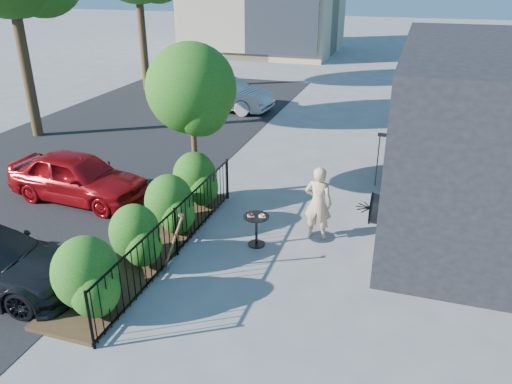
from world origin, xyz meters
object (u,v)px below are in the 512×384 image
(car_red, at_px, (78,177))
(car_silver, at_px, (222,93))
(patio_tree, at_px, (193,94))
(shovel, at_px, (173,246))
(cafe_table, at_px, (256,225))
(woman, at_px, (318,203))

(car_red, relative_size, car_silver, 0.86)
(car_silver, bearing_deg, patio_tree, -158.34)
(car_red, bearing_deg, shovel, -117.32)
(car_red, bearing_deg, cafe_table, -95.08)
(woman, distance_m, car_silver, 11.48)
(shovel, distance_m, car_red, 4.57)
(car_red, distance_m, car_silver, 9.63)
(shovel, height_order, car_red, shovel)
(cafe_table, bearing_deg, patio_tree, 139.94)
(shovel, bearing_deg, cafe_table, 51.94)
(patio_tree, height_order, shovel, patio_tree)
(patio_tree, bearing_deg, cafe_table, -40.06)
(patio_tree, distance_m, car_silver, 9.28)
(woman, xyz_separation_m, car_silver, (-6.09, 9.73, -0.13))
(cafe_table, distance_m, woman, 1.44)
(woman, height_order, car_silver, woman)
(car_silver, bearing_deg, woman, -143.75)
(patio_tree, relative_size, woman, 2.33)
(patio_tree, xyz_separation_m, shovel, (0.98, -3.40, -2.16))
(patio_tree, xyz_separation_m, woman, (3.38, -1.10, -1.92))
(shovel, relative_size, car_red, 0.37)
(shovel, bearing_deg, woman, 43.82)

